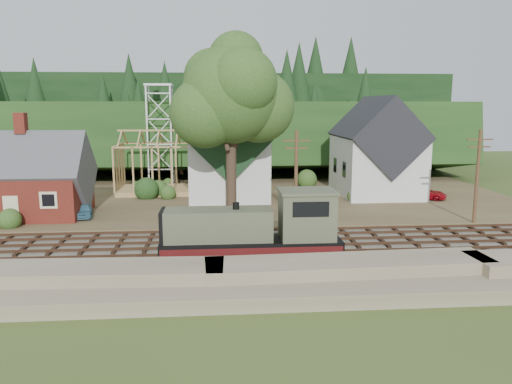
{
  "coord_description": "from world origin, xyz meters",
  "views": [
    {
      "loc": [
        0.66,
        -33.62,
        9.98
      ],
      "look_at": [
        3.87,
        6.0,
        3.0
      ],
      "focal_mm": 35.0,
      "sensor_mm": 36.0,
      "label": 1
    }
  ],
  "objects": [
    {
      "name": "farmhouse",
      "position": [
        18.0,
        19.0,
        4.87
      ],
      "size": [
        8.4,
        10.8,
        10.6
      ],
      "color": "silver",
      "rests_on": "village_flat"
    },
    {
      "name": "village_flat",
      "position": [
        0.0,
        18.0,
        0.15
      ],
      "size": [
        64.0,
        26.0,
        0.3
      ],
      "primitive_type": "cube",
      "color": "brown",
      "rests_on": "ground"
    },
    {
      "name": "locomotive",
      "position": [
        3.26,
        -3.0,
        2.02
      ],
      "size": [
        11.25,
        2.81,
        4.52
      ],
      "color": "black",
      "rests_on": "railroad_bed"
    },
    {
      "name": "big_tree",
      "position": [
        2.17,
        10.08,
        10.22
      ],
      "size": [
        10.9,
        8.4,
        14.7
      ],
      "color": "#38281E",
      "rests_on": "village_flat"
    },
    {
      "name": "ridge",
      "position": [
        0.0,
        58.0,
        0.0
      ],
      "size": [
        80.0,
        20.0,
        12.0
      ],
      "primitive_type": "cube",
      "color": "black",
      "rests_on": "ground"
    },
    {
      "name": "telegraph_pole_near",
      "position": [
        7.0,
        5.2,
        4.25
      ],
      "size": [
        2.2,
        0.28,
        8.0
      ],
      "color": "#4C331E",
      "rests_on": "ground"
    },
    {
      "name": "telegraph_pole_far",
      "position": [
        22.0,
        5.2,
        4.25
      ],
      "size": [
        2.2,
        0.28,
        8.0
      ],
      "color": "#4C331E",
      "rests_on": "ground"
    },
    {
      "name": "lattice_tower",
      "position": [
        -6.0,
        28.0,
        10.03
      ],
      "size": [
        3.2,
        3.2,
        12.12
      ],
      "color": "silver",
      "rests_on": "village_flat"
    },
    {
      "name": "depot",
      "position": [
        -16.0,
        11.0,
        3.21
      ],
      "size": [
        10.8,
        7.41,
        9.0
      ],
      "color": "maroon",
      "rests_on": "village_flat"
    },
    {
      "name": "hillside",
      "position": [
        0.0,
        42.0,
        0.0
      ],
      "size": [
        70.0,
        28.96,
        12.74
      ],
      "primitive_type": "cube",
      "rotation": [
        -0.17,
        0.0,
        0.0
      ],
      "color": "#1E3F19",
      "rests_on": "ground"
    },
    {
      "name": "car_blue",
      "position": [
        -10.9,
        9.91,
        0.9
      ],
      "size": [
        2.1,
        3.74,
        1.2
      ],
      "primitive_type": "imported",
      "rotation": [
        0.0,
        0.0,
        0.2
      ],
      "color": "teal",
      "rests_on": "village_flat"
    },
    {
      "name": "timber_frame",
      "position": [
        -6.0,
        22.0,
        3.27
      ],
      "size": [
        8.2,
        6.2,
        6.99
      ],
      "color": "tan",
      "rests_on": "village_flat"
    },
    {
      "name": "car_red",
      "position": [
        22.35,
        15.79,
        0.89
      ],
      "size": [
        4.64,
        3.82,
        1.18
      ],
      "primitive_type": "imported",
      "rotation": [
        0.0,
        0.0,
        1.04
      ],
      "color": "#AD0D18",
      "rests_on": "village_flat"
    },
    {
      "name": "church",
      "position": [
        2.0,
        19.68,
        5.18
      ],
      "size": [
        8.4,
        15.17,
        13.0
      ],
      "color": "silver",
      "rests_on": "village_flat"
    },
    {
      "name": "railroad_bed",
      "position": [
        0.0,
        0.0,
        0.08
      ],
      "size": [
        64.0,
        11.0,
        0.16
      ],
      "primitive_type": "cube",
      "color": "#726B5B",
      "rests_on": "ground"
    },
    {
      "name": "embankment",
      "position": [
        0.0,
        -8.5,
        0.0
      ],
      "size": [
        64.0,
        5.0,
        1.6
      ],
      "primitive_type": "cube",
      "color": "#7F7259",
      "rests_on": "ground"
    },
    {
      "name": "ground",
      "position": [
        0.0,
        0.0,
        0.0
      ],
      "size": [
        140.0,
        140.0,
        0.0
      ],
      "primitive_type": "plane",
      "color": "#384C1E",
      "rests_on": "ground"
    }
  ]
}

